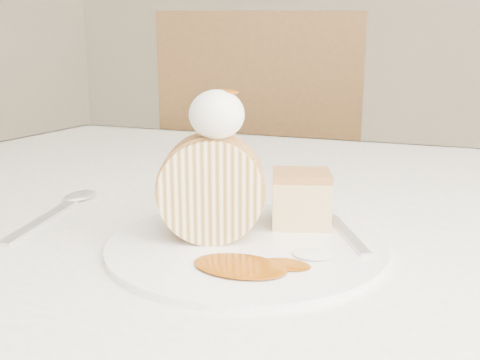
% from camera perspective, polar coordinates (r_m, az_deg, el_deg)
% --- Properties ---
extents(table, '(1.40, 0.90, 0.75)m').
position_cam_1_polar(table, '(0.68, 9.33, -9.41)').
color(table, white).
rests_on(table, ground).
extents(chair_far, '(0.62, 0.62, 1.01)m').
position_cam_1_polar(chair_far, '(1.44, 1.96, -0.29)').
color(chair_far, brown).
rests_on(chair_far, ground).
extents(plate, '(0.32, 0.32, 0.01)m').
position_cam_1_polar(plate, '(0.48, 0.66, -6.92)').
color(plate, white).
rests_on(plate, table).
extents(roulade_slice, '(0.10, 0.08, 0.09)m').
position_cam_1_polar(roulade_slice, '(0.48, -3.08, -0.88)').
color(roulade_slice, '#F8E1AC').
rests_on(roulade_slice, plate).
extents(cake_chunk, '(0.07, 0.07, 0.05)m').
position_cam_1_polar(cake_chunk, '(0.52, 6.52, -2.34)').
color(cake_chunk, '#BB8546').
rests_on(cake_chunk, plate).
extents(whipped_cream, '(0.05, 0.05, 0.04)m').
position_cam_1_polar(whipped_cream, '(0.46, -2.49, 7.00)').
color(whipped_cream, white).
rests_on(whipped_cream, roulade_slice).
extents(caramel_drizzle, '(0.02, 0.02, 0.01)m').
position_cam_1_polar(caramel_drizzle, '(0.46, -1.57, 10.00)').
color(caramel_drizzle, '#853D05').
rests_on(caramel_drizzle, whipped_cream).
extents(caramel_pool, '(0.09, 0.07, 0.00)m').
position_cam_1_polar(caramel_pool, '(0.42, -0.01, -9.14)').
color(caramel_pool, '#853D05').
rests_on(caramel_pool, plate).
extents(fork, '(0.09, 0.14, 0.00)m').
position_cam_1_polar(fork, '(0.51, 11.42, -5.68)').
color(fork, silver).
rests_on(fork, plate).
extents(spoon, '(0.07, 0.18, 0.00)m').
position_cam_1_polar(spoon, '(0.59, -20.41, -4.14)').
color(spoon, silver).
rests_on(spoon, table).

